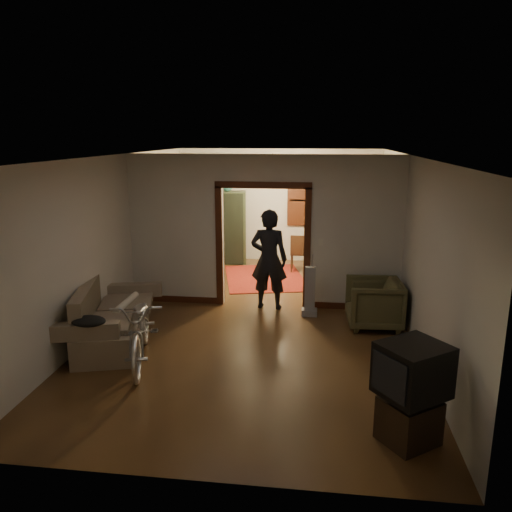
% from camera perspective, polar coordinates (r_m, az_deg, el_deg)
% --- Properties ---
extents(floor, '(5.00, 8.50, 0.01)m').
position_cam_1_polar(floor, '(8.80, 0.25, -7.15)').
color(floor, '#3C2513').
rests_on(floor, ground).
extents(ceiling, '(5.00, 8.50, 0.01)m').
position_cam_1_polar(ceiling, '(8.22, 0.27, 11.39)').
color(ceiling, white).
rests_on(ceiling, floor).
extents(wall_back, '(5.00, 0.02, 2.80)m').
position_cam_1_polar(wall_back, '(12.57, 2.63, 5.78)').
color(wall_back, beige).
rests_on(wall_back, floor).
extents(wall_left, '(0.02, 8.50, 2.80)m').
position_cam_1_polar(wall_left, '(9.04, -15.68, 2.15)').
color(wall_left, beige).
rests_on(wall_left, floor).
extents(wall_right, '(0.02, 8.50, 2.80)m').
position_cam_1_polar(wall_right, '(8.47, 17.29, 1.29)').
color(wall_right, beige).
rests_on(wall_right, floor).
extents(partition_wall, '(5.00, 0.14, 2.80)m').
position_cam_1_polar(partition_wall, '(9.13, 0.83, 2.77)').
color(partition_wall, beige).
rests_on(partition_wall, floor).
extents(door_casing, '(1.74, 0.20, 2.32)m').
position_cam_1_polar(door_casing, '(9.19, 0.83, 0.93)').
color(door_casing, '#3C1A0D').
rests_on(door_casing, floor).
extents(far_window, '(0.98, 0.06, 1.28)m').
position_cam_1_polar(far_window, '(12.47, 5.85, 6.35)').
color(far_window, black).
rests_on(far_window, wall_back).
extents(chandelier, '(0.24, 0.24, 0.24)m').
position_cam_1_polar(chandelier, '(10.73, 1.91, 9.53)').
color(chandelier, '#FFE0A5').
rests_on(chandelier, ceiling).
extents(light_switch, '(0.08, 0.01, 0.12)m').
position_cam_1_polar(light_switch, '(9.03, 7.41, 1.56)').
color(light_switch, silver).
rests_on(light_switch, partition_wall).
extents(sofa, '(1.41, 2.21, 0.94)m').
position_cam_1_polar(sofa, '(8.03, -16.03, -6.22)').
color(sofa, brown).
rests_on(sofa, floor).
extents(rolled_paper, '(0.11, 0.85, 0.11)m').
position_cam_1_polar(rolled_paper, '(8.23, -14.60, -5.18)').
color(rolled_paper, beige).
rests_on(rolled_paper, sofa).
extents(jacket, '(0.47, 0.35, 0.14)m').
position_cam_1_polar(jacket, '(7.16, -18.61, -7.07)').
color(jacket, black).
rests_on(jacket, sofa).
extents(bicycle, '(1.12, 2.00, 0.99)m').
position_cam_1_polar(bicycle, '(7.23, -12.97, -8.05)').
color(bicycle, silver).
rests_on(bicycle, floor).
extents(armchair, '(0.93, 0.91, 0.81)m').
position_cam_1_polar(armchair, '(8.55, 13.30, -5.29)').
color(armchair, '#4C492A').
rests_on(armchair, floor).
extents(tv_stand, '(0.71, 0.70, 0.48)m').
position_cam_1_polar(tv_stand, '(5.69, 17.06, -17.55)').
color(tv_stand, black).
rests_on(tv_stand, floor).
extents(crt_tv, '(0.84, 0.83, 0.54)m').
position_cam_1_polar(crt_tv, '(5.42, 17.49, -12.31)').
color(crt_tv, black).
rests_on(crt_tv, tv_stand).
extents(vacuum, '(0.32, 0.27, 0.89)m').
position_cam_1_polar(vacuum, '(8.86, 6.18, -4.02)').
color(vacuum, gray).
rests_on(vacuum, floor).
extents(person, '(0.71, 0.49, 1.85)m').
position_cam_1_polar(person, '(9.07, 1.49, -0.39)').
color(person, black).
rests_on(person, floor).
extents(oriental_rug, '(2.14, 2.54, 0.02)m').
position_cam_1_polar(oriental_rug, '(11.19, 1.01, -2.50)').
color(oriental_rug, maroon).
rests_on(oriental_rug, floor).
extents(locker, '(0.96, 0.63, 1.79)m').
position_cam_1_polar(locker, '(12.38, -3.24, 3.27)').
color(locker, '#2C3520').
rests_on(locker, floor).
extents(globe, '(0.26, 0.26, 0.26)m').
position_cam_1_polar(globe, '(12.23, -3.31, 8.10)').
color(globe, '#1E5972').
rests_on(globe, locker).
extents(desk, '(1.10, 0.64, 0.80)m').
position_cam_1_polar(desk, '(12.07, 8.12, 0.50)').
color(desk, '#311C10').
rests_on(desk, floor).
extents(desk_chair, '(0.47, 0.47, 0.89)m').
position_cam_1_polar(desk_chair, '(11.68, 4.96, 0.36)').
color(desk_chair, '#311C10').
rests_on(desk_chair, floor).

